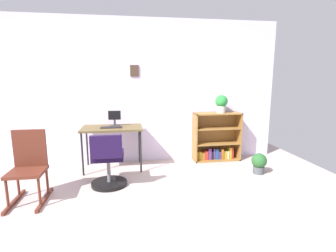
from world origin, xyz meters
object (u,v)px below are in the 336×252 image
Objects in this scene: rocking_chair at (29,166)px; potted_plant_floor at (259,163)px; desk at (112,131)px; office_chair at (108,164)px; potted_plant_on_shelf at (221,103)px; monitor at (115,119)px; keyboard at (111,127)px; bookshelf_low at (216,139)px.

rocking_chair reaches higher than potted_plant_floor.
desk is 0.84m from office_chair.
potted_plant_floor is at bearing -63.15° from potted_plant_on_shelf.
monitor is at bearing 162.81° from potted_plant_floor.
office_chair is (-0.03, -0.77, -0.33)m from desk.
potted_plant_on_shelf is at bearing 116.85° from potted_plant_floor.
potted_plant_floor is (3.37, 0.41, -0.27)m from rocking_chair.
monitor is at bearing 85.44° from office_chair.
potted_plant_on_shelf reaches higher than keyboard.
keyboard is (-0.01, -0.06, 0.07)m from desk.
potted_plant_on_shelf is at bearing 24.93° from office_chair.
desk is at bearing -175.31° from potted_plant_on_shelf.
rocking_chair reaches higher than office_chair.
potted_plant_floor is at bearing 3.79° from office_chair.
monitor is 0.29× the size of bookshelf_low.
monitor is 0.80× the size of potted_plant_on_shelf.
potted_plant_on_shelf reaches higher than rocking_chair.
rocking_chair is at bearing -158.24° from potted_plant_on_shelf.
office_chair reaches higher than potted_plant_floor.
desk is at bearing 88.03° from office_chair.
office_chair is 2.18m from bookshelf_low.
bookshelf_low is (1.88, 0.11, -0.46)m from monitor.
rocking_chair is (-0.99, -1.03, -0.22)m from desk.
desk is 1.11× the size of bookshelf_low.
bookshelf_low reaches higher than office_chair.
desk reaches higher than potted_plant_floor.
bookshelf_low is 2.69× the size of potted_plant_floor.
office_chair is 2.43× the size of potted_plant_on_shelf.
desk is 3.81× the size of monitor.
office_chair is 0.88× the size of bookshelf_low.
rocking_chair reaches higher than desk.
potted_plant_floor is (2.41, 0.16, -0.16)m from office_chair.
potted_plant_on_shelf is at bearing 21.76° from rocking_chair.
rocking_chair is (-1.03, -1.13, -0.40)m from monitor.
potted_plant_on_shelf reaches higher than bookshelf_low.
monitor is 0.29× the size of rocking_chair.
potted_plant_floor is at bearing -14.46° from desk.
bookshelf_low is 0.97m from potted_plant_floor.
desk is 1.12× the size of rocking_chair.
potted_plant_floor is at bearing -61.05° from bookshelf_low.
office_chair is 1.00m from rocking_chair.
office_chair is 0.89× the size of rocking_chair.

